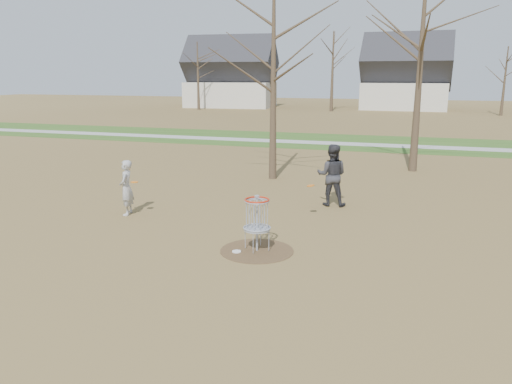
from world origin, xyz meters
TOP-DOWN VIEW (x-y plane):
  - ground at (0.00, 0.00)m, footprint 160.00×160.00m
  - green_band at (0.00, 21.00)m, footprint 160.00×8.00m
  - footpath at (0.00, 20.00)m, footprint 160.00×1.50m
  - dirt_circle at (0.00, 0.00)m, footprint 1.80×1.80m
  - player_standing at (-4.75, 1.89)m, footprint 0.56×0.70m
  - player_throwing at (1.00, 4.90)m, footprint 1.02×0.82m
  - disc_grounded at (-0.44, -0.25)m, footprint 0.22×0.22m
  - discs_in_play at (-1.73, 2.45)m, footprint 5.30×1.49m
  - disc_golf_basket at (0.00, 0.00)m, footprint 0.64×0.64m
  - bare_trees at (1.78, 35.79)m, footprint 52.62×44.98m
  - houses_row at (4.32, 52.56)m, footprint 56.51×10.01m

SIDE VIEW (x-z plane):
  - ground at x=0.00m, z-range 0.00..0.00m
  - green_band at x=0.00m, z-range 0.00..0.01m
  - dirt_circle at x=0.00m, z-range 0.00..0.01m
  - footpath at x=0.00m, z-range 0.01..0.02m
  - disc_grounded at x=-0.44m, z-range 0.01..0.03m
  - player_standing at x=-4.75m, z-range 0.00..1.68m
  - disc_golf_basket at x=0.00m, z-range 0.24..1.59m
  - player_throwing at x=1.00m, z-range 0.00..2.02m
  - discs_in_play at x=-1.73m, z-range 1.01..1.08m
  - houses_row at x=4.32m, z-range -0.11..7.15m
  - bare_trees at x=1.78m, z-range 0.85..9.85m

